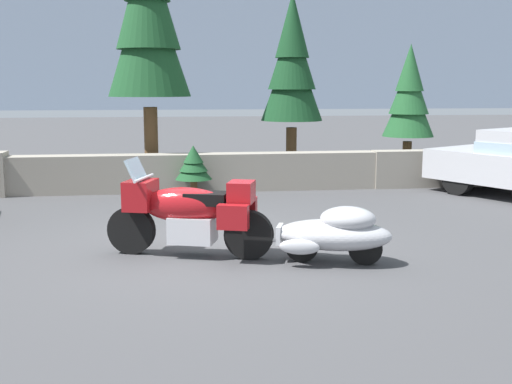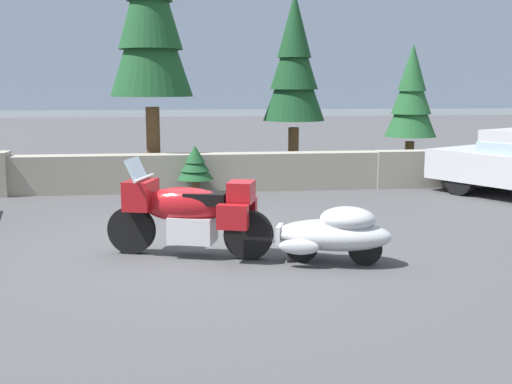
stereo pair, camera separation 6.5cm
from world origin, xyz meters
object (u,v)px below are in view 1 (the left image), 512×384
at_px(pine_tree_secondary, 409,96).
at_px(touring_motorcycle, 188,211).
at_px(pine_tree_far_right, 292,64).
at_px(pine_tree_tall, 148,10).
at_px(car_shaped_trailer, 334,232).

bearing_deg(pine_tree_secondary, touring_motorcycle, -130.60).
xyz_separation_m(pine_tree_secondary, pine_tree_far_right, (-2.85, 0.30, 0.75)).
height_order(touring_motorcycle, pine_tree_far_right, pine_tree_far_right).
relative_size(touring_motorcycle, pine_tree_tall, 0.36).
bearing_deg(pine_tree_far_right, pine_tree_tall, -172.03).
xyz_separation_m(pine_tree_tall, pine_tree_far_right, (3.37, 0.47, -1.14)).
distance_m(touring_motorcycle, pine_tree_tall, 7.14).
relative_size(touring_motorcycle, pine_tree_far_right, 0.50).
relative_size(pine_tree_tall, pine_tree_secondary, 1.91).
bearing_deg(pine_tree_tall, pine_tree_far_right, 7.97).
height_order(pine_tree_secondary, pine_tree_far_right, pine_tree_far_right).
bearing_deg(touring_motorcycle, pine_tree_secondary, 49.40).
distance_m(car_shaped_trailer, pine_tree_secondary, 8.11).
relative_size(car_shaped_trailer, pine_tree_tall, 0.35).
xyz_separation_m(car_shaped_trailer, pine_tree_tall, (-2.56, 6.87, 3.55)).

